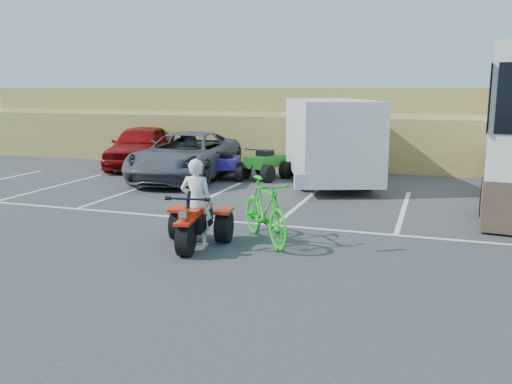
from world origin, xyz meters
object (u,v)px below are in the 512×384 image
(cargo_trailer, at_px, (329,138))
(red_car, at_px, (141,146))
(quad_atv_blue, at_px, (228,179))
(rider, at_px, (196,202))
(grey_pickup, at_px, (186,156))
(green_dirt_bike, at_px, (265,210))
(red_trike_atv, at_px, (195,247))
(quad_atv_green, at_px, (265,179))

(cargo_trailer, bearing_deg, red_car, 150.61)
(red_car, relative_size, quad_atv_blue, 3.15)
(rider, relative_size, grey_pickup, 0.30)
(rider, bearing_deg, green_dirt_bike, -160.91)
(red_trike_atv, distance_m, quad_atv_green, 8.35)
(rider, xyz_separation_m, red_car, (-6.68, 9.30, -0.04))
(rider, distance_m, grey_pickup, 8.17)
(green_dirt_bike, xyz_separation_m, quad_atv_green, (-2.37, 7.49, -0.66))
(quad_atv_green, bearing_deg, grey_pickup, -144.00)
(green_dirt_bike, xyz_separation_m, red_car, (-7.91, 8.67, 0.17))
(red_trike_atv, distance_m, quad_atv_blue, 8.15)
(rider, height_order, cargo_trailer, cargo_trailer)
(rider, distance_m, green_dirt_bike, 1.39)
(green_dirt_bike, xyz_separation_m, quad_atv_blue, (-3.57, 7.03, -0.66))
(rider, bearing_deg, red_trike_atv, 90.00)
(red_trike_atv, relative_size, grey_pickup, 0.29)
(red_trike_atv, bearing_deg, quad_atv_green, 89.97)
(rider, bearing_deg, grey_pickup, -70.82)
(red_trike_atv, distance_m, cargo_trailer, 8.45)
(rider, relative_size, red_car, 0.36)
(red_car, height_order, quad_atv_blue, red_car)
(grey_pickup, bearing_deg, cargo_trailer, 4.92)
(green_dirt_bike, bearing_deg, rider, 167.54)
(quad_atv_green, bearing_deg, green_dirt_bike, -54.67)
(red_trike_atv, distance_m, red_car, 11.61)
(red_trike_atv, xyz_separation_m, cargo_trailer, (1.06, 8.25, 1.47))
(quad_atv_blue, bearing_deg, red_car, 146.69)
(rider, height_order, red_car, rider)
(green_dirt_bike, height_order, cargo_trailer, cargo_trailer)
(cargo_trailer, distance_m, quad_atv_green, 2.66)
(cargo_trailer, distance_m, quad_atv_blue, 3.75)
(rider, height_order, quad_atv_blue, rider)
(cargo_trailer, height_order, quad_atv_blue, cargo_trailer)
(quad_atv_blue, relative_size, quad_atv_green, 0.92)
(grey_pickup, bearing_deg, red_car, 140.47)
(grey_pickup, bearing_deg, quad_atv_green, 13.25)
(red_car, bearing_deg, cargo_trailer, -23.41)
(red_trike_atv, height_order, red_car, red_car)
(red_car, distance_m, quad_atv_blue, 4.71)
(red_trike_atv, xyz_separation_m, rider, (-0.02, 0.15, 0.87))
(red_trike_atv, bearing_deg, red_car, 117.33)
(quad_atv_blue, xyz_separation_m, quad_atv_green, (1.20, 0.47, 0.00))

